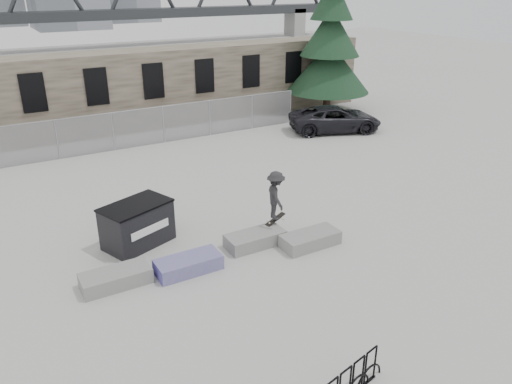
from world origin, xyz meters
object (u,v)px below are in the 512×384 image
(planter_offset, at_px, (310,239))
(skateboarder, at_px, (276,196))
(suv, at_px, (335,119))
(planter_center_left, at_px, (188,264))
(planter_far_left, at_px, (116,278))
(planter_center_right, at_px, (255,239))
(spruce_tree, at_px, (330,43))
(dumpster, at_px, (137,224))

(planter_offset, height_order, skateboarder, skateboarder)
(suv, bearing_deg, planter_center_left, 146.96)
(planter_far_left, relative_size, planter_center_right, 1.00)
(suv, bearing_deg, planter_center_right, 151.84)
(planter_center_right, relative_size, planter_offset, 1.00)
(planter_offset, xyz_separation_m, spruce_tree, (11.61, 14.33, 4.26))
(planter_far_left, relative_size, planter_center_left, 1.00)
(planter_far_left, xyz_separation_m, planter_center_right, (4.71, 0.02, 0.00))
(planter_center_right, distance_m, suv, 14.45)
(skateboarder, bearing_deg, dumpster, 82.55)
(dumpster, distance_m, skateboarder, 4.75)
(planter_far_left, bearing_deg, skateboarder, 3.28)
(planter_far_left, height_order, planter_center_right, same)
(planter_center_left, relative_size, dumpster, 0.78)
(planter_center_right, relative_size, suv, 0.38)
(planter_center_right, distance_m, skateboarder, 1.61)
(suv, bearing_deg, spruce_tree, -10.60)
(planter_far_left, xyz_separation_m, planter_center_left, (2.14, -0.35, 0.00))
(planter_offset, distance_m, suv, 13.98)
(planter_far_left, relative_size, planter_offset, 1.00)
(planter_far_left, distance_m, planter_offset, 6.37)
(planter_offset, distance_m, skateboarder, 1.86)
(suv, height_order, skateboarder, skateboarder)
(dumpster, height_order, skateboarder, skateboarder)
(dumpster, xyz_separation_m, spruce_tree, (16.57, 11.33, 3.77))
(planter_center_right, height_order, spruce_tree, spruce_tree)
(dumpster, relative_size, skateboarder, 1.35)
(dumpster, xyz_separation_m, skateboarder, (4.35, -1.75, 0.75))
(planter_center_right, bearing_deg, planter_offset, -30.50)
(planter_center_left, distance_m, suv, 16.68)
(planter_center_left, xyz_separation_m, dumpster, (-0.79, 2.43, 0.49))
(planter_center_left, distance_m, spruce_tree, 21.37)
(spruce_tree, xyz_separation_m, skateboarder, (-12.22, -13.08, -3.02))
(dumpster, bearing_deg, skateboarder, -42.73)
(planter_center_right, xyz_separation_m, planter_offset, (1.59, -0.94, 0.00))
(planter_far_left, bearing_deg, planter_offset, -8.30)
(dumpster, bearing_deg, suv, 6.85)
(planter_far_left, height_order, spruce_tree, spruce_tree)
(planter_far_left, bearing_deg, dumpster, 56.98)
(dumpster, distance_m, spruce_tree, 20.43)
(planter_center_right, bearing_deg, dumpster, 148.54)
(planter_center_left, height_order, spruce_tree, spruce_tree)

